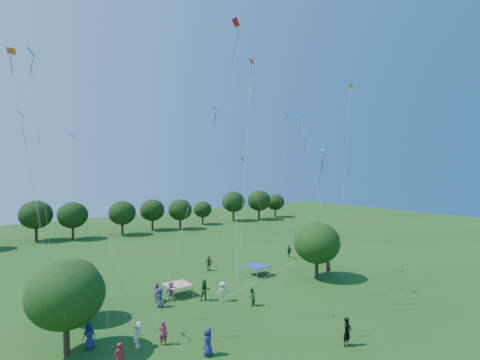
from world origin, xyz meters
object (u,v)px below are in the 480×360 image
object	(u,v)px
near_tree_north	(74,281)
near_tree_east	(317,243)
near_tree_west	(66,295)
pirate_kite	(322,156)
tent_red_stripe	(178,285)
red_high_kite	(233,75)
tent_blue	(258,266)
man_in_black	(347,332)

from	to	relation	value
near_tree_north	near_tree_east	world-z (taller)	near_tree_east
near_tree_west	pirate_kite	size ratio (longest dim) A/B	0.49
near_tree_north	tent_red_stripe	size ratio (longest dim) A/B	2.21
near_tree_east	red_high_kite	bearing A→B (deg)	-169.98
tent_red_stripe	red_high_kite	xyz separation A→B (m)	(1.55, -6.63, 18.48)
near_tree_west	near_tree_north	size ratio (longest dim) A/B	1.26
near_tree_west	near_tree_north	world-z (taller)	near_tree_west
near_tree_east	tent_blue	bearing A→B (deg)	130.62
tent_red_stripe	tent_blue	xyz separation A→B (m)	(10.25, 0.55, 0.00)
man_in_black	near_tree_east	bearing A→B (deg)	42.89
near_tree_east	red_high_kite	world-z (taller)	red_high_kite
near_tree_west	red_high_kite	xyz separation A→B (m)	(12.53, -1.02, 15.58)
tent_red_stripe	tent_blue	bearing A→B (deg)	3.09
tent_blue	man_in_black	size ratio (longest dim) A/B	1.14
tent_blue	near_tree_east	bearing A→B (deg)	-49.38
man_in_black	pirate_kite	bearing A→B (deg)	44.97
near_tree_east	pirate_kite	bearing A→B (deg)	-135.09
near_tree_west	near_tree_east	xyz separation A→B (m)	(25.43, 1.26, -0.00)
pirate_kite	red_high_kite	size ratio (longest dim) A/B	0.55
red_high_kite	near_tree_east	bearing A→B (deg)	10.02
near_tree_east	near_tree_west	bearing A→B (deg)	-177.16
tent_red_stripe	pirate_kite	size ratio (longest dim) A/B	0.17
near_tree_east	man_in_black	world-z (taller)	near_tree_east
man_in_black	pirate_kite	distance (m)	15.66
near_tree_north	pirate_kite	bearing A→B (deg)	-21.74
near_tree_north	man_in_black	distance (m)	20.76
near_tree_north	tent_red_stripe	xyz separation A→B (m)	(9.19, 0.25, -2.12)
red_high_kite	man_in_black	bearing A→B (deg)	-72.55
tent_blue	man_in_black	world-z (taller)	man_in_black
near_tree_west	near_tree_north	distance (m)	5.71
pirate_kite	red_high_kite	distance (m)	11.20
man_in_black	red_high_kite	world-z (taller)	red_high_kite
tent_red_stripe	tent_blue	size ratio (longest dim) A/B	1.00
near_tree_east	man_in_black	distance (m)	15.48
near_tree_east	pirate_kite	distance (m)	10.68
pirate_kite	man_in_black	bearing A→B (deg)	-129.22
tent_blue	red_high_kite	size ratio (longest dim) A/B	0.10
tent_blue	pirate_kite	distance (m)	14.93
tent_blue	tent_red_stripe	bearing A→B (deg)	-176.91
near_tree_west	tent_blue	xyz separation A→B (m)	(21.22, 6.17, -2.90)
near_tree_north	red_high_kite	distance (m)	20.58
near_tree_east	tent_red_stripe	bearing A→B (deg)	163.24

